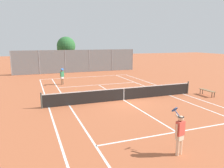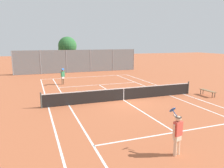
{
  "view_description": "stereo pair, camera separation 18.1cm",
  "coord_description": "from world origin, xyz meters",
  "px_view_note": "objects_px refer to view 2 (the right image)",
  "views": [
    {
      "loc": [
        -6.53,
        -14.67,
        4.34
      ],
      "look_at": [
        -0.39,
        1.5,
        1.0
      ],
      "focal_mm": 35.0,
      "sensor_mm": 36.0,
      "label": 1
    },
    {
      "loc": [
        -6.36,
        -14.73,
        4.34
      ],
      "look_at": [
        -0.39,
        1.5,
        1.0
      ],
      "focal_mm": 35.0,
      "sensor_mm": 36.0,
      "label": 2
    }
  ],
  "objects_px": {
    "player_far_left": "(63,76)",
    "loose_tennis_ball_1": "(76,89)",
    "loose_tennis_ball_2": "(96,78)",
    "loose_tennis_ball_0": "(130,103)",
    "tree_behind_left": "(67,47)",
    "tennis_net": "(124,94)",
    "player_near_side": "(177,133)",
    "courtside_bench": "(208,91)"
  },
  "relations": [
    {
      "from": "player_far_left",
      "to": "loose_tennis_ball_1",
      "type": "distance_m",
      "value": 3.23
    },
    {
      "from": "loose_tennis_ball_2",
      "to": "loose_tennis_ball_1",
      "type": "bearing_deg",
      "value": -122.33
    },
    {
      "from": "player_far_left",
      "to": "loose_tennis_ball_0",
      "type": "height_order",
      "value": "player_far_left"
    },
    {
      "from": "loose_tennis_ball_1",
      "to": "tree_behind_left",
      "type": "bearing_deg",
      "value": 84.0
    },
    {
      "from": "loose_tennis_ball_0",
      "to": "loose_tennis_ball_2",
      "type": "distance_m",
      "value": 11.42
    },
    {
      "from": "tennis_net",
      "to": "loose_tennis_ball_2",
      "type": "distance_m",
      "value": 10.53
    },
    {
      "from": "tennis_net",
      "to": "player_near_side",
      "type": "relative_size",
      "value": 6.76
    },
    {
      "from": "tennis_net",
      "to": "loose_tennis_ball_0",
      "type": "distance_m",
      "value": 1.03
    },
    {
      "from": "loose_tennis_ball_1",
      "to": "loose_tennis_ball_2",
      "type": "distance_m",
      "value": 6.64
    },
    {
      "from": "loose_tennis_ball_0",
      "to": "courtside_bench",
      "type": "distance_m",
      "value": 6.86
    },
    {
      "from": "loose_tennis_ball_2",
      "to": "tree_behind_left",
      "type": "distance_m",
      "value": 10.68
    },
    {
      "from": "loose_tennis_ball_2",
      "to": "tree_behind_left",
      "type": "xyz_separation_m",
      "value": [
        -1.92,
        9.87,
        3.6
      ]
    },
    {
      "from": "player_far_left",
      "to": "tree_behind_left",
      "type": "relative_size",
      "value": 0.34
    },
    {
      "from": "loose_tennis_ball_1",
      "to": "tennis_net",
      "type": "bearing_deg",
      "value": -61.28
    },
    {
      "from": "player_far_left",
      "to": "loose_tennis_ball_1",
      "type": "relative_size",
      "value": 26.88
    },
    {
      "from": "tennis_net",
      "to": "loose_tennis_ball_1",
      "type": "bearing_deg",
      "value": 118.72
    },
    {
      "from": "tennis_net",
      "to": "courtside_bench",
      "type": "xyz_separation_m",
      "value": [
        6.97,
        -1.14,
        -0.1
      ]
    },
    {
      "from": "player_far_left",
      "to": "tree_behind_left",
      "type": "bearing_deg",
      "value": 79.1
    },
    {
      "from": "loose_tennis_ball_1",
      "to": "loose_tennis_ball_2",
      "type": "xyz_separation_m",
      "value": [
        3.55,
        5.61,
        0.0
      ]
    },
    {
      "from": "loose_tennis_ball_0",
      "to": "tree_behind_left",
      "type": "xyz_separation_m",
      "value": [
        -1.16,
        21.26,
        3.6
      ]
    },
    {
      "from": "loose_tennis_ball_2",
      "to": "tennis_net",
      "type": "bearing_deg",
      "value": -94.78
    },
    {
      "from": "tennis_net",
      "to": "loose_tennis_ball_1",
      "type": "height_order",
      "value": "tennis_net"
    },
    {
      "from": "tree_behind_left",
      "to": "loose_tennis_ball_2",
      "type": "bearing_deg",
      "value": -78.99
    },
    {
      "from": "loose_tennis_ball_0",
      "to": "tree_behind_left",
      "type": "height_order",
      "value": "tree_behind_left"
    },
    {
      "from": "player_near_side",
      "to": "loose_tennis_ball_1",
      "type": "distance_m",
      "value": 13.21
    },
    {
      "from": "player_far_left",
      "to": "loose_tennis_ball_0",
      "type": "xyz_separation_m",
      "value": [
        3.56,
        -8.79,
        -0.89
      ]
    },
    {
      "from": "player_far_left",
      "to": "player_near_side",
      "type": "bearing_deg",
      "value": -82.39
    },
    {
      "from": "loose_tennis_ball_1",
      "to": "courtside_bench",
      "type": "height_order",
      "value": "courtside_bench"
    },
    {
      "from": "loose_tennis_ball_0",
      "to": "courtside_bench",
      "type": "xyz_separation_m",
      "value": [
        6.85,
        -0.24,
        0.38
      ]
    },
    {
      "from": "loose_tennis_ball_0",
      "to": "loose_tennis_ball_2",
      "type": "xyz_separation_m",
      "value": [
        0.76,
        11.39,
        0.0
      ]
    },
    {
      "from": "player_near_side",
      "to": "loose_tennis_ball_2",
      "type": "bearing_deg",
      "value": 83.38
    },
    {
      "from": "player_near_side",
      "to": "player_far_left",
      "type": "relative_size",
      "value": 1.0
    },
    {
      "from": "tree_behind_left",
      "to": "loose_tennis_ball_0",
      "type": "bearing_deg",
      "value": -86.88
    },
    {
      "from": "player_near_side",
      "to": "loose_tennis_ball_2",
      "type": "relative_size",
      "value": 26.88
    },
    {
      "from": "player_near_side",
      "to": "loose_tennis_ball_2",
      "type": "distance_m",
      "value": 18.86
    },
    {
      "from": "player_near_side",
      "to": "loose_tennis_ball_0",
      "type": "bearing_deg",
      "value": 79.09
    },
    {
      "from": "courtside_bench",
      "to": "tree_behind_left",
      "type": "xyz_separation_m",
      "value": [
        -8.01,
        21.5,
        3.22
      ]
    },
    {
      "from": "player_near_side",
      "to": "loose_tennis_ball_2",
      "type": "xyz_separation_m",
      "value": [
        2.17,
        18.71,
        -0.89
      ]
    },
    {
      "from": "tree_behind_left",
      "to": "loose_tennis_ball_1",
      "type": "bearing_deg",
      "value": -96.0
    },
    {
      "from": "loose_tennis_ball_2",
      "to": "tree_behind_left",
      "type": "relative_size",
      "value": 0.01
    },
    {
      "from": "tree_behind_left",
      "to": "player_near_side",
      "type": "bearing_deg",
      "value": -90.5
    },
    {
      "from": "player_near_side",
      "to": "tree_behind_left",
      "type": "bearing_deg",
      "value": 89.5
    }
  ]
}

